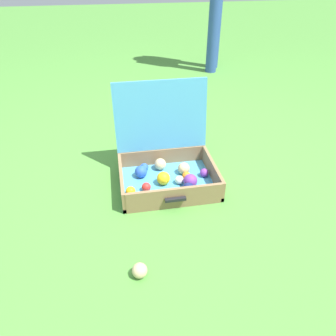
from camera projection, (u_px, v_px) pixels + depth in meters
ground_plane at (175, 184)px, 1.84m from camera, size 16.00×16.00×0.00m
open_suitcase at (166, 163)px, 1.81m from camera, size 0.54×0.50×0.53m
stray_ball_on_grass at (140, 270)px, 1.30m from camera, size 0.06×0.06×0.06m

